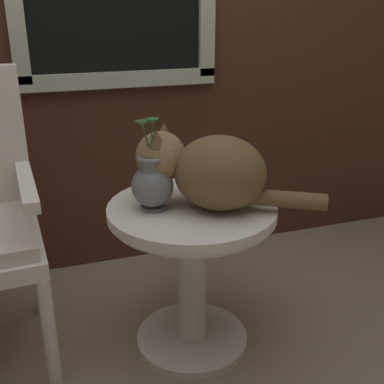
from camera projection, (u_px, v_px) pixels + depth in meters
name	position (u px, v px, depth m)	size (l,w,h in m)	color
ground_plane	(155.00, 374.00, 1.72)	(6.00, 6.00, 0.00)	gray
wicker_side_table	(192.00, 249.00, 1.74)	(0.60, 0.60, 0.58)	silver
cat	(210.00, 170.00, 1.62)	(0.59, 0.40, 0.28)	brown
pewter_vase_with_ivy	(152.00, 182.00, 1.62)	(0.14, 0.14, 0.32)	slate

